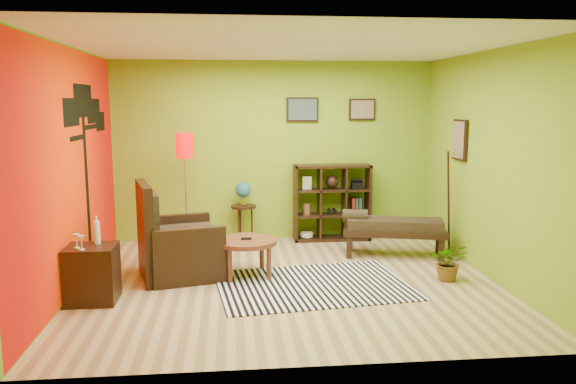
{
  "coord_description": "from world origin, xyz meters",
  "views": [
    {
      "loc": [
        -0.67,
        -6.56,
        2.16
      ],
      "look_at": [
        0.03,
        0.34,
        1.05
      ],
      "focal_mm": 35.0,
      "sensor_mm": 36.0,
      "label": 1
    }
  ],
  "objects": [
    {
      "name": "potted_plant",
      "position": [
        1.96,
        -0.16,
        0.19
      ],
      "size": [
        0.54,
        0.57,
        0.37
      ],
      "primitive_type": "imported",
      "rotation": [
        0.0,
        0.0,
        -0.26
      ],
      "color": "#26661E",
      "rests_on": "ground"
    },
    {
      "name": "ground",
      "position": [
        0.0,
        0.0,
        0.0
      ],
      "size": [
        5.0,
        5.0,
        0.0
      ],
      "primitive_type": "plane",
      "color": "tan",
      "rests_on": "ground"
    },
    {
      "name": "side_cabinet",
      "position": [
        -2.2,
        -0.48,
        0.32
      ],
      "size": [
        0.53,
        0.48,
        0.94
      ],
      "color": "black",
      "rests_on": "ground"
    },
    {
      "name": "armchair",
      "position": [
        -1.37,
        0.37,
        0.36
      ],
      "size": [
        1.19,
        1.19,
        1.2
      ],
      "color": "black",
      "rests_on": "ground"
    },
    {
      "name": "bench",
      "position": [
        1.57,
        0.99,
        0.42
      ],
      "size": [
        1.5,
        0.84,
        0.66
      ],
      "color": "black",
      "rests_on": "ground"
    },
    {
      "name": "floor_lamp",
      "position": [
        -1.33,
        1.54,
        1.4
      ],
      "size": [
        0.26,
        0.26,
        1.73
      ],
      "color": "silver",
      "rests_on": "ground"
    },
    {
      "name": "room_shell",
      "position": [
        -0.09,
        0.01,
        1.8
      ],
      "size": [
        5.04,
        4.54,
        2.82
      ],
      "color": "#7BA41F",
      "rests_on": "ground"
    },
    {
      "name": "globe_table",
      "position": [
        -0.49,
        2.0,
        0.72
      ],
      "size": [
        0.39,
        0.39,
        0.95
      ],
      "color": "black",
      "rests_on": "ground"
    },
    {
      "name": "coffee_table",
      "position": [
        -0.5,
        0.28,
        0.4
      ],
      "size": [
        0.76,
        0.76,
        0.49
      ],
      "color": "brown",
      "rests_on": "ground"
    },
    {
      "name": "cube_shelf",
      "position": [
        0.91,
        2.03,
        0.6
      ],
      "size": [
        1.2,
        0.35,
        1.2
      ],
      "color": "black",
      "rests_on": "ground"
    },
    {
      "name": "zebra_rug",
      "position": [
        0.28,
        -0.19,
        0.01
      ],
      "size": [
        2.43,
        1.87,
        0.01
      ],
      "primitive_type": "cube",
      "rotation": [
        0.0,
        0.0,
        0.12
      ],
      "color": "white",
      "rests_on": "ground"
    }
  ]
}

